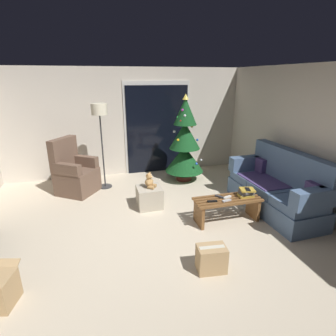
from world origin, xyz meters
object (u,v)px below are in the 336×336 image
remote_black (212,201)px  christmas_tree (185,144)px  armchair (75,174)px  cardboard_box_taped_mid_floor (211,259)px  ottoman (149,197)px  cell_phone (248,189)px  remote_white (227,197)px  floor_lamp (100,118)px  book_stack (246,193)px  remote_graphite (219,197)px  remote_silver (227,201)px  teddy_bear_honey (150,181)px  coffee_table (227,206)px  couch (277,189)px

remote_black → christmas_tree: size_ratio=0.08×
armchair → cardboard_box_taped_mid_floor: 3.43m
remote_black → ottoman: 1.25m
cell_phone → christmas_tree: bearing=119.3°
remote_white → armchair: size_ratio=0.14×
floor_lamp → cell_phone: bearing=-42.7°
book_stack → christmas_tree: christmas_tree is taller
remote_graphite → floor_lamp: floor_lamp is taller
remote_silver → christmas_tree: 2.12m
armchair → teddy_bear_honey: (1.35, -1.06, 0.10)m
floor_lamp → cardboard_box_taped_mid_floor: size_ratio=4.74×
cell_phone → cardboard_box_taped_mid_floor: bearing=-118.6°
coffee_table → remote_graphite: bearing=144.7°
book_stack → christmas_tree: size_ratio=0.14×
remote_white → remote_black: size_ratio=1.00×
cardboard_box_taped_mid_floor → coffee_table: bearing=54.8°
christmas_tree → remote_silver: bearing=-89.6°
remote_black → ottoman: (-0.84, 0.90, -0.23)m
remote_white → cardboard_box_taped_mid_floor: (-0.74, -1.08, -0.25)m
book_stack → cardboard_box_taped_mid_floor: (-1.07, -1.05, -0.31)m
floor_lamp → ottoman: size_ratio=4.05×
remote_silver → cell_phone: size_ratio=1.08×
couch → teddy_bear_honey: bearing=162.1°
coffee_table → teddy_bear_honey: bearing=143.2°
remote_silver → teddy_bear_honey: teddy_bear_honey is taller
remote_graphite → ottoman: 1.30m
christmas_tree → teddy_bear_honey: size_ratio=6.82×
remote_white → remote_black: bearing=86.5°
christmas_tree → teddy_bear_honey: (-1.05, -1.15, -0.36)m
remote_graphite → floor_lamp: 2.84m
coffee_table → ottoman: (-1.13, 0.85, -0.08)m
ottoman → teddy_bear_honey: bearing=-36.8°
remote_silver → armchair: bearing=-139.8°
coffee_table → ottoman: 1.42m
floor_lamp → remote_white: bearing=-46.6°
armchair → couch: bearing=-26.6°
cell_phone → couch: bearing=31.3°
remote_white → remote_silver: same height
couch → remote_silver: (-1.10, -0.23, 0.02)m
couch → book_stack: bearing=-168.6°
coffee_table → remote_graphite: size_ratio=7.05×
coffee_table → remote_graphite: remote_graphite is taller
ottoman → cardboard_box_taped_mid_floor: bearing=-78.4°
floor_lamp → cardboard_box_taped_mid_floor: 3.53m
remote_black → book_stack: (0.62, 0.05, 0.06)m
couch → remote_graphite: (-1.15, -0.06, 0.02)m
floor_lamp → ottoman: (0.74, -1.17, -1.32)m
remote_black → book_stack: book_stack is taller
armchair → book_stack: bearing=-34.2°
couch → ottoman: size_ratio=4.46×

